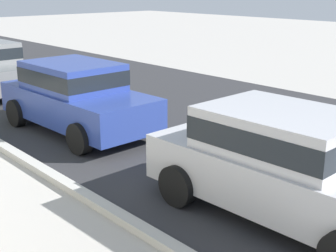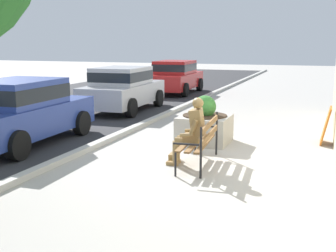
{
  "view_description": "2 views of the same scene",
  "coord_description": "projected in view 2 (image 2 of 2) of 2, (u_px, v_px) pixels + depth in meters",
  "views": [
    {
      "loc": [
        9.15,
        -0.57,
        3.2
      ],
      "look_at": [
        3.2,
        4.73,
        0.8
      ],
      "focal_mm": 50.06,
      "sensor_mm": 36.0,
      "label": 1
    },
    {
      "loc": [
        -8.34,
        -2.1,
        2.43
      ],
      "look_at": [
        -0.19,
        0.88,
        0.75
      ],
      "focal_mm": 46.53,
      "sensor_mm": 36.0,
      "label": 2
    }
  ],
  "objects": [
    {
      "name": "ground_plane",
      "position": [
        211.0,
        163.0,
        8.86
      ],
      "size": [
        80.0,
        80.0,
        0.0
      ],
      "primitive_type": "plane",
      "color": "#ADA8A0"
    },
    {
      "name": "curb_stone",
      "position": [
        87.0,
        149.0,
        9.83
      ],
      "size": [
        60.0,
        0.2,
        0.12
      ],
      "primitive_type": "cube",
      "color": "#B2AFA8",
      "rests_on": "ground"
    },
    {
      "name": "park_bench",
      "position": [
        202.0,
        138.0,
        8.65
      ],
      "size": [
        1.84,
        0.67,
        0.95
      ],
      "color": "brown",
      "rests_on": "ground"
    },
    {
      "name": "bronze_statue_seated",
      "position": [
        190.0,
        132.0,
        8.62
      ],
      "size": [
        0.61,
        0.8,
        1.37
      ],
      "color": "olive",
      "rests_on": "ground"
    },
    {
      "name": "concrete_planter",
      "position": [
        205.0,
        126.0,
        10.61
      ],
      "size": [
        1.19,
        1.19,
        1.16
      ],
      "color": "#A8A399",
      "rests_on": "ground"
    },
    {
      "name": "parked_car_blue",
      "position": [
        20.0,
        110.0,
        10.38
      ],
      "size": [
        4.15,
        2.02,
        1.56
      ],
      "color": "navy",
      "rests_on": "ground"
    },
    {
      "name": "parked_car_silver",
      "position": [
        123.0,
        87.0,
        15.53
      ],
      "size": [
        4.15,
        2.02,
        1.56
      ],
      "color": "#B7B7BC",
      "rests_on": "ground"
    },
    {
      "name": "parked_car_red",
      "position": [
        175.0,
        76.0,
        20.84
      ],
      "size": [
        4.15,
        2.02,
        1.56
      ],
      "color": "#B21E1E",
      "rests_on": "ground"
    },
    {
      "name": "leaning_signboard",
      "position": [
        326.0,
        125.0,
        10.51
      ],
      "size": [
        0.7,
        0.23,
        0.89
      ],
      "primitive_type": "cube",
      "rotation": [
        0.21,
        0.0,
        0.0
      ],
      "color": "#C6661E",
      "rests_on": "ground"
    }
  ]
}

